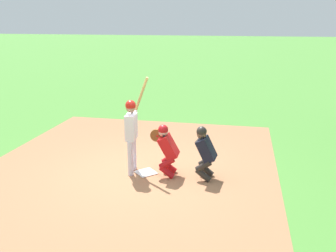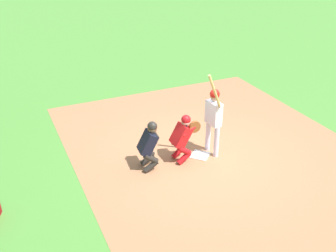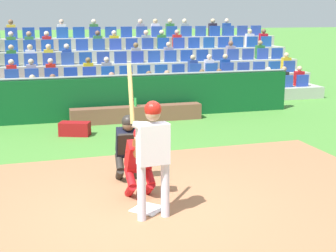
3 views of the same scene
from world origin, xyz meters
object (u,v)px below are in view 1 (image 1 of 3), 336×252
(batter_at_plate, at_px, (132,128))
(home_plate_umpire, at_px, (205,150))
(home_plate_marker, at_px, (146,172))
(catcher_crouching, at_px, (166,147))

(batter_at_plate, xyz_separation_m, home_plate_umpire, (0.02, -1.74, -0.43))
(home_plate_marker, relative_size, catcher_crouching, 0.35)
(batter_at_plate, height_order, catcher_crouching, batter_at_plate)
(batter_at_plate, xyz_separation_m, catcher_crouching, (0.01, -0.84, -0.42))
(home_plate_marker, bearing_deg, home_plate_umpire, -89.25)
(batter_at_plate, relative_size, catcher_crouching, 1.82)
(batter_at_plate, bearing_deg, catcher_crouching, -89.58)
(home_plate_marker, bearing_deg, batter_at_plate, 89.55)
(batter_at_plate, bearing_deg, home_plate_marker, -90.45)
(home_plate_marker, height_order, catcher_crouching, catcher_crouching)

